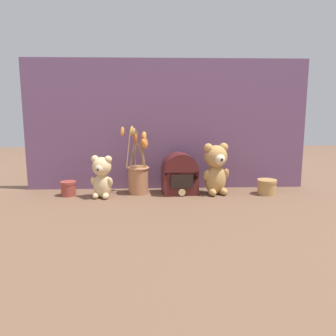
{
  "coord_description": "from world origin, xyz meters",
  "views": [
    {
      "loc": [
        -0.08,
        -1.65,
        0.44
      ],
      "look_at": [
        0.0,
        0.02,
        0.13
      ],
      "focal_mm": 38.0,
      "sensor_mm": 36.0,
      "label": 1
    }
  ],
  "objects_px": {
    "teddy_bear_medium": "(102,176)",
    "vintage_radio": "(180,175)",
    "teddy_bear_large": "(216,168)",
    "decorative_tin_tall": "(267,187)",
    "flower_vase": "(138,174)",
    "decorative_tin_short": "(68,188)"
  },
  "relations": [
    {
      "from": "teddy_bear_medium",
      "to": "vintage_radio",
      "type": "relative_size",
      "value": 1.0
    },
    {
      "from": "teddy_bear_large",
      "to": "decorative_tin_tall",
      "type": "bearing_deg",
      "value": -3.33
    },
    {
      "from": "teddy_bear_large",
      "to": "vintage_radio",
      "type": "xyz_separation_m",
      "value": [
        -0.17,
        0.02,
        -0.04
      ]
    },
    {
      "from": "vintage_radio",
      "to": "teddy_bear_large",
      "type": "bearing_deg",
      "value": -6.81
    },
    {
      "from": "teddy_bear_large",
      "to": "flower_vase",
      "type": "height_order",
      "value": "flower_vase"
    },
    {
      "from": "vintage_radio",
      "to": "teddy_bear_medium",
      "type": "bearing_deg",
      "value": -170.46
    },
    {
      "from": "decorative_tin_tall",
      "to": "decorative_tin_short",
      "type": "height_order",
      "value": "decorative_tin_tall"
    },
    {
      "from": "teddy_bear_medium",
      "to": "decorative_tin_short",
      "type": "bearing_deg",
      "value": 165.29
    },
    {
      "from": "vintage_radio",
      "to": "flower_vase",
      "type": "bearing_deg",
      "value": 176.55
    },
    {
      "from": "teddy_bear_large",
      "to": "vintage_radio",
      "type": "relative_size",
      "value": 1.25
    },
    {
      "from": "flower_vase",
      "to": "decorative_tin_tall",
      "type": "distance_m",
      "value": 0.63
    },
    {
      "from": "decorative_tin_tall",
      "to": "vintage_radio",
      "type": "bearing_deg",
      "value": 175.23
    },
    {
      "from": "decorative_tin_short",
      "to": "vintage_radio",
      "type": "bearing_deg",
      "value": 1.92
    },
    {
      "from": "teddy_bear_medium",
      "to": "vintage_radio",
      "type": "xyz_separation_m",
      "value": [
        0.37,
        0.06,
        -0.01
      ]
    },
    {
      "from": "teddy_bear_medium",
      "to": "decorative_tin_tall",
      "type": "bearing_deg",
      "value": 1.94
    },
    {
      "from": "decorative_tin_tall",
      "to": "decorative_tin_short",
      "type": "xyz_separation_m",
      "value": [
        -0.96,
        0.02,
        -0.0
      ]
    },
    {
      "from": "flower_vase",
      "to": "vintage_radio",
      "type": "relative_size",
      "value": 1.64
    },
    {
      "from": "teddy_bear_large",
      "to": "decorative_tin_short",
      "type": "xyz_separation_m",
      "value": [
        -0.71,
        0.0,
        -0.09
      ]
    },
    {
      "from": "flower_vase",
      "to": "vintage_radio",
      "type": "distance_m",
      "value": 0.2
    },
    {
      "from": "decorative_tin_tall",
      "to": "teddy_bear_medium",
      "type": "bearing_deg",
      "value": -178.06
    },
    {
      "from": "flower_vase",
      "to": "vintage_radio",
      "type": "bearing_deg",
      "value": -3.45
    },
    {
      "from": "teddy_bear_large",
      "to": "vintage_radio",
      "type": "distance_m",
      "value": 0.18
    }
  ]
}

